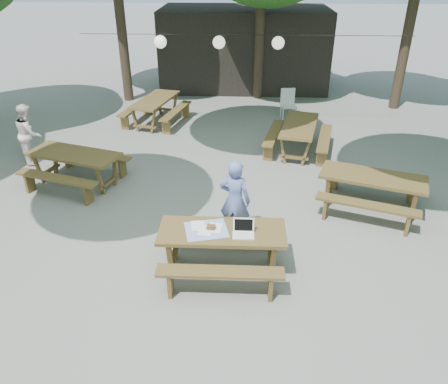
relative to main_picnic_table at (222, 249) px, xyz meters
name	(u,v)px	position (x,y,z in m)	size (l,w,h in m)	color
ground	(213,246)	(-0.19, 0.61, -0.39)	(80.00, 80.00, 0.00)	slate
pavilion	(244,48)	(0.31, 11.11, 1.01)	(6.00, 3.00, 2.80)	black
main_picnic_table	(222,249)	(0.00, 0.00, 0.00)	(2.00, 1.58, 0.75)	#4F3C1C
picnic_table_nw	(76,168)	(-3.35, 2.84, 0.00)	(2.29, 2.09, 0.75)	#4F3C1C
picnic_table_ne	(370,192)	(2.86, 2.01, 0.00)	(2.32, 2.13, 0.75)	#4F3C1C
picnic_table_far_w	(156,111)	(-2.30, 6.78, 0.00)	(1.99, 2.23, 0.75)	#4F3C1C
picnic_table_far_e	(299,138)	(1.74, 4.84, 0.00)	(1.96, 2.20, 0.75)	#4F3C1C
woman	(235,200)	(0.18, 0.92, 0.38)	(0.56, 0.37, 1.53)	#6778BD
second_person	(29,134)	(-4.84, 3.98, 0.34)	(0.70, 0.55, 1.45)	white
plastic_chair	(288,110)	(1.70, 7.40, -0.13)	(0.49, 0.49, 0.90)	white
laptop	(243,230)	(0.33, -0.08, 0.42)	(0.33, 0.26, 0.24)	white
tabletop_clutter	(207,229)	(-0.24, 0.01, 0.37)	(0.76, 0.68, 0.08)	#3763BE
paper_lanterns	(219,42)	(-0.37, 6.61, 2.02)	(9.00, 0.34, 0.38)	black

